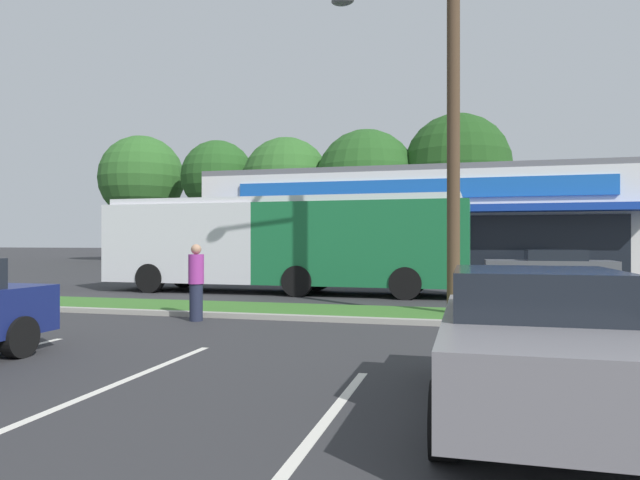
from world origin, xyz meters
The scene contains 17 objects.
grass_median centered at (0.00, 14.00, 0.06)m, with size 56.00×2.20×0.12m, color #386B28.
curb_lip centered at (0.00, 12.78, 0.06)m, with size 56.00×0.24×0.12m, color #99968C.
parking_stripe_2 centered at (0.48, 6.88, 0.00)m, with size 0.12×4.80×0.01m, color silver.
parking_stripe_3 centered at (3.38, 5.73, 0.00)m, with size 0.12×4.80×0.01m, color silver.
parking_stripe_4 centered at (6.37, 7.88, 0.00)m, with size 0.12×4.80×0.01m, color silver.
storefront_building centered at (2.09, 36.38, 2.87)m, with size 23.98×14.10×5.73m.
tree_far_left centered at (-23.47, 45.65, 7.37)m, with size 7.50×7.50×11.13m.
tree_left centered at (-15.61, 44.58, 7.14)m, with size 6.08×6.08×10.20m.
tree_mid_left centered at (-9.30, 43.80, 6.49)m, with size 7.06×7.06×10.03m.
tree_mid centered at (-2.71, 43.20, 6.39)m, with size 7.64×7.64×10.22m.
tree_mid_right centered at (4.01, 43.75, 7.21)m, with size 7.89×7.89×11.16m.
utility_pole centered at (4.29, 14.11, 5.72)m, with size 3.04×2.40×10.73m.
city_bus centered at (-1.45, 19.11, 1.77)m, with size 12.60×2.81×3.25m.
car_0 centered at (5.42, 6.68, 0.78)m, with size 1.96×4.26×1.50m.
car_1 centered at (-1.13, 24.85, 0.73)m, with size 4.46×2.00×1.38m.
car_3 centered at (7.87, 24.40, 0.76)m, with size 4.79×1.98×1.43m.
pedestrian_by_pole centered at (-1.14, 12.14, 0.86)m, with size 0.35×0.35×1.72m.
Camera 1 is at (4.75, 0.54, 1.80)m, focal length 31.94 mm.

